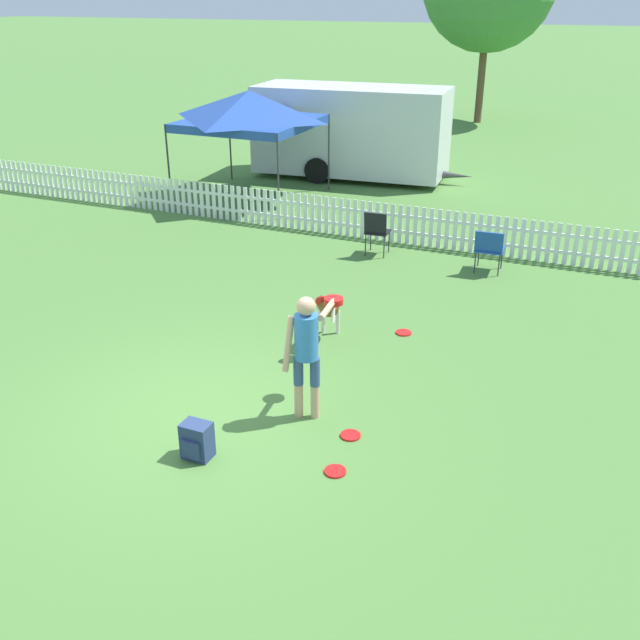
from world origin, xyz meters
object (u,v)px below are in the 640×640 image
leaping_dog (328,307)px  backpack_on_grass (197,441)px  folding_chair_center (489,247)px  canopy_tent_main (250,109)px  handler_person (308,342)px  frisbee_midfield (335,471)px  frisbee_near_dog (404,333)px  equipment_trailer (351,130)px  folding_chair_blue_left (377,229)px  frisbee_near_handler (351,435)px

leaping_dog → backpack_on_grass: size_ratio=2.77×
folding_chair_center → canopy_tent_main: size_ratio=0.28×
handler_person → frisbee_midfield: size_ratio=6.62×
backpack_on_grass → folding_chair_center: size_ratio=0.52×
folding_chair_center → canopy_tent_main: (-6.49, 2.96, 1.68)m
leaping_dog → backpack_on_grass: (-0.22, -3.21, -0.36)m
frisbee_near_dog → canopy_tent_main: canopy_tent_main is taller
leaping_dog → frisbee_midfield: leaping_dog is taller
canopy_tent_main → equipment_trailer: size_ratio=0.49×
backpack_on_grass → folding_chair_center: folding_chair_center is taller
backpack_on_grass → folding_chair_blue_left: 7.14m
folding_chair_center → equipment_trailer: 7.89m
frisbee_near_dog → backpack_on_grass: 4.12m
backpack_on_grass → handler_person: bearing=59.1°
frisbee_near_handler → folding_chair_center: folding_chair_center is taller
frisbee_near_handler → equipment_trailer: equipment_trailer is taller
backpack_on_grass → equipment_trailer: 13.51m
equipment_trailer → folding_chair_center: bearing=-54.7°
folding_chair_blue_left → canopy_tent_main: size_ratio=0.30×
handler_person → frisbee_near_dog: bearing=65.9°
folding_chair_blue_left → folding_chair_center: 2.20m
frisbee_midfield → folding_chair_blue_left: folding_chair_blue_left is taller
leaping_dog → frisbee_near_handler: leaping_dog is taller
backpack_on_grass → frisbee_midfield: bearing=12.9°
equipment_trailer → leaping_dog: bearing=-75.3°
canopy_tent_main → folding_chair_blue_left: bearing=-33.9°
frisbee_near_dog → folding_chair_center: (0.63, 3.10, 0.48)m
handler_person → folding_chair_center: bearing=64.2°
frisbee_near_handler → backpack_on_grass: (-1.42, -1.05, 0.20)m
handler_person → folding_chair_blue_left: (-1.18, 5.83, -0.45)m
folding_chair_center → leaping_dog: bearing=64.6°
frisbee_midfield → equipment_trailer: size_ratio=0.04×
backpack_on_grass → folding_chair_center: bearing=75.7°
folding_chair_center → frisbee_midfield: bearing=84.5°
backpack_on_grass → folding_chair_blue_left: size_ratio=0.48×
frisbee_midfield → backpack_on_grass: backpack_on_grass is taller
frisbee_near_dog → frisbee_midfield: bearing=-84.3°
frisbee_near_handler → folding_chair_center: bearing=86.4°
folding_chair_blue_left → frisbee_near_dog: bearing=112.6°
frisbee_near_handler → equipment_trailer: size_ratio=0.04×
folding_chair_blue_left → canopy_tent_main: (-4.29, 2.89, 1.63)m
backpack_on_grass → canopy_tent_main: (-4.70, 10.01, 1.96)m
handler_person → frisbee_midfield: (0.74, -0.94, -0.98)m
handler_person → frisbee_near_dog: 2.86m
canopy_tent_main → equipment_trailer: canopy_tent_main is taller
frisbee_near_handler → folding_chair_center: size_ratio=0.29×
frisbee_near_dog → folding_chair_blue_left: size_ratio=0.27×
handler_person → frisbee_near_dog: size_ratio=6.62×
canopy_tent_main → frisbee_near_dog: bearing=-46.0°
handler_person → frisbee_near_handler: size_ratio=6.62×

